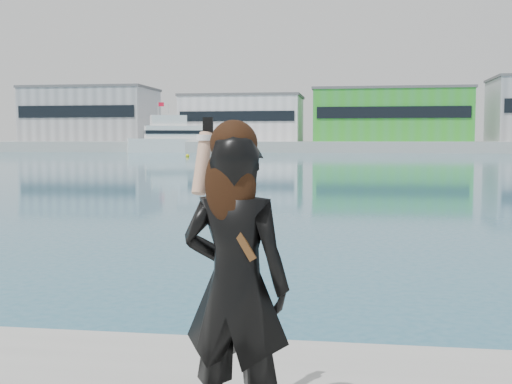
% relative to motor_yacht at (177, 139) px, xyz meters
% --- Properties ---
extents(far_quay, '(320.00, 40.00, 2.00)m').
position_rel_motor_yacht_xyz_m(far_quay, '(31.66, 17.97, -1.52)').
color(far_quay, '#9E9E99').
rests_on(far_quay, ground).
extents(warehouse_grey_left, '(26.52, 16.36, 11.50)m').
position_rel_motor_yacht_xyz_m(warehouse_grey_left, '(-23.34, 15.95, 5.24)').
color(warehouse_grey_left, gray).
rests_on(warehouse_grey_left, far_quay).
extents(warehouse_white, '(24.48, 15.35, 9.50)m').
position_rel_motor_yacht_xyz_m(warehouse_white, '(9.66, 15.95, 4.24)').
color(warehouse_white, silver).
rests_on(warehouse_white, far_quay).
extents(warehouse_green, '(30.60, 16.36, 10.50)m').
position_rel_motor_yacht_xyz_m(warehouse_green, '(39.66, 15.95, 4.74)').
color(warehouse_green, green).
rests_on(warehouse_green, far_quay).
extents(flagpole_left, '(1.28, 0.16, 8.00)m').
position_rel_motor_yacht_xyz_m(flagpole_left, '(-6.25, 8.97, 4.02)').
color(flagpole_left, silver).
rests_on(flagpole_left, far_quay).
extents(flagpole_right, '(1.28, 0.16, 8.00)m').
position_rel_motor_yacht_xyz_m(flagpole_right, '(53.75, 8.97, 4.02)').
color(flagpole_right, silver).
rests_on(flagpole_right, far_quay).
extents(motor_yacht, '(19.75, 12.37, 8.95)m').
position_rel_motor_yacht_xyz_m(motor_yacht, '(0.00, 0.00, 0.00)').
color(motor_yacht, white).
rests_on(motor_yacht, ground).
extents(buoy_far, '(0.50, 0.50, 0.50)m').
position_rel_motor_yacht_xyz_m(buoy_far, '(9.93, -30.48, -2.52)').
color(buoy_far, yellow).
rests_on(buoy_far, ground).
extents(woman, '(0.62, 0.46, 1.64)m').
position_rel_motor_yacht_xyz_m(woman, '(31.65, -112.65, -0.89)').
color(woman, black).
rests_on(woman, near_quay).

